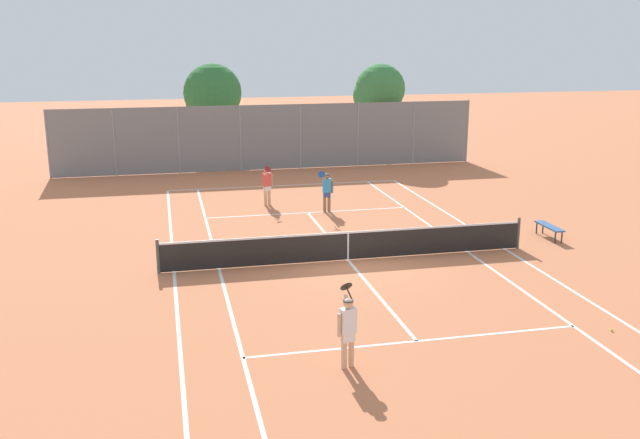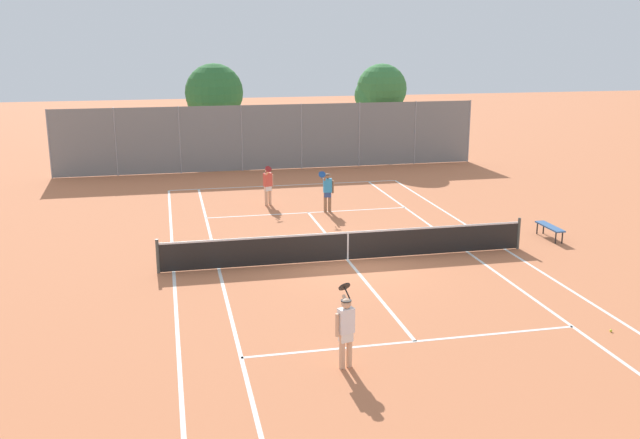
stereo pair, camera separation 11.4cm
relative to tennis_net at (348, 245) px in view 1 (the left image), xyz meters
The scene contains 12 objects.
ground_plane 0.51m from the tennis_net, ahead, with size 120.00×120.00×0.00m, color #C67047.
court_line_markings 0.51m from the tennis_net, ahead, with size 11.10×23.90×0.01m.
tennis_net is the anchor object (origin of this frame).
player_near_side 7.61m from the tennis_net, 104.89° to the right, with size 0.52×0.85×1.77m.
player_far_left 8.20m from the tennis_net, 99.84° to the left, with size 0.46×0.88×1.77m.
player_far_right 6.43m from the tennis_net, 82.92° to the left, with size 0.74×0.72×1.77m.
loose_tennis_ball_0 8.45m from the tennis_net, 54.79° to the right, with size 0.07×0.07×0.07m, color #D1DB33.
loose_tennis_ball_1 4.52m from the tennis_net, 16.15° to the left, with size 0.07×0.07×0.07m, color #D1DB33.
courtside_bench 7.68m from the tennis_net, ahead, with size 0.36×1.50×0.47m.
back_fence 16.15m from the tennis_net, 90.00° to the left, with size 22.46×0.08×3.47m.
tree_behind_left 20.42m from the tennis_net, 97.94° to the left, with size 3.28×3.28×5.46m.
tree_behind_right 19.32m from the tennis_net, 70.26° to the left, with size 2.95×2.82×5.44m.
Camera 1 is at (-5.65, -21.12, 7.08)m, focal length 40.00 mm.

